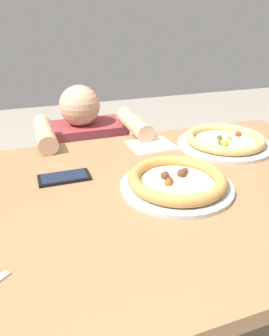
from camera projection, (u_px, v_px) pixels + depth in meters
The scene contains 6 objects.
dining_table at pixel (164, 217), 0.95m from camera, with size 1.36×0.88×0.75m.
pizza_near at pixel (177, 181), 0.89m from camera, with size 0.32×0.32×0.05m.
pizza_far at pixel (224, 140), 1.18m from camera, with size 0.34×0.34×0.04m.
paper_napkin at pixel (151, 145), 1.19m from camera, with size 0.16×0.14×0.00m, color white.
cell_phone at pixel (64, 177), 0.94m from camera, with size 0.15×0.07×0.01m.
diner_seated at pixel (86, 187), 1.61m from camera, with size 0.43×0.53×0.91m.
Camera 1 is at (-0.35, -0.72, 1.19)m, focal length 34.11 mm.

